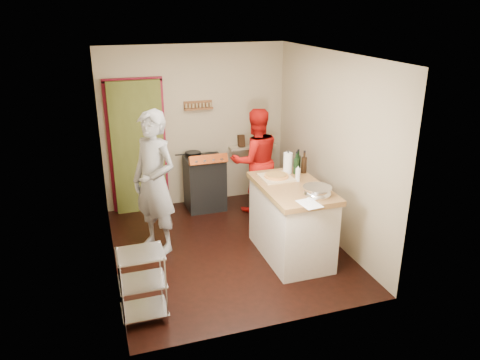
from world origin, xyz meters
name	(u,v)px	position (x,y,z in m)	size (l,w,h in m)	color
floor	(227,248)	(0.00, 0.00, 0.00)	(3.50, 3.50, 0.00)	black
back_wall	(156,139)	(-0.64, 1.78, 1.13)	(3.00, 0.44, 2.60)	tan
left_wall	(106,171)	(-1.50, 0.00, 1.30)	(0.04, 3.50, 2.60)	tan
right_wall	(330,148)	(1.50, 0.00, 1.30)	(0.04, 3.50, 2.60)	tan
ceiling	(225,54)	(0.00, 0.00, 2.61)	(3.00, 3.50, 0.02)	white
stove	(205,182)	(0.05, 1.42, 0.45)	(0.60, 0.63, 1.00)	black
wire_shelving	(142,282)	(-1.28, -1.20, 0.44)	(0.48, 0.40, 0.80)	silver
island	(291,219)	(0.75, -0.45, 0.52)	(0.78, 1.42, 1.31)	beige
person_stripe	(155,183)	(-0.90, 0.29, 0.96)	(0.70, 0.46, 1.93)	#B2B2B7
person_red	(256,161)	(0.81, 1.10, 0.84)	(0.81, 0.63, 1.68)	red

